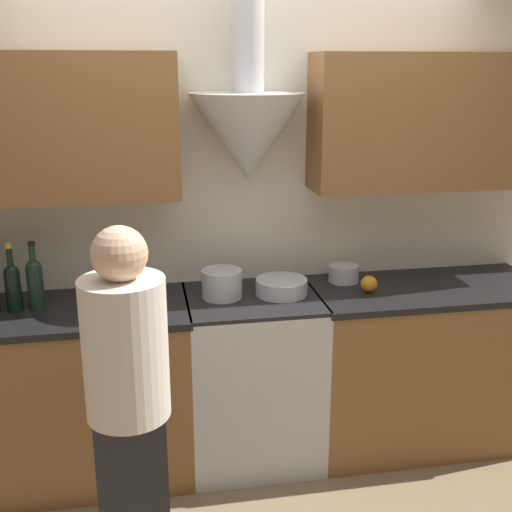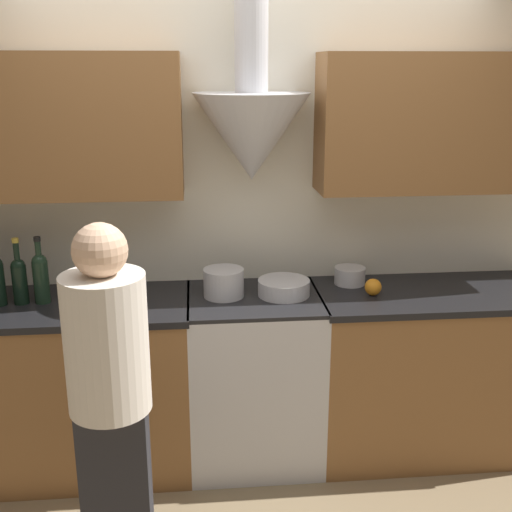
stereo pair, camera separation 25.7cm
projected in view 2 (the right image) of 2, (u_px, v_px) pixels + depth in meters
The scene contains 12 objects.
ground_plane at pixel (260, 491), 3.28m from camera, with size 12.00×12.00×0.00m, color #847051.
wall_back at pixel (241, 182), 3.41m from camera, with size 8.40×0.59×2.60m.
counter_left at pixel (45, 387), 3.36m from camera, with size 1.53×0.62×0.93m.
counter_right at pixel (430, 370), 3.55m from camera, with size 1.28×0.62×0.93m.
stove_range at pixel (254, 377), 3.46m from camera, with size 0.69×0.60×0.93m.
wine_bottle_6 at pixel (19, 278), 3.20m from camera, with size 0.08×0.08×0.34m.
wine_bottle_7 at pixel (41, 275), 3.21m from camera, with size 0.08×0.08×0.34m.
stock_pot at pixel (224, 283), 3.31m from camera, with size 0.21×0.21×0.15m.
mixing_bowl at pixel (284, 287), 3.34m from camera, with size 0.27×0.27×0.08m.
orange_fruit at pixel (373, 287), 3.34m from camera, with size 0.09×0.09×0.09m.
saucepan at pixel (350, 276), 3.51m from camera, with size 0.17×0.17×0.09m.
person_foreground_left at pixel (111, 403), 2.40m from camera, with size 0.31×0.31×1.57m.
Camera 2 is at (-0.29, -2.78, 2.09)m, focal length 45.00 mm.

